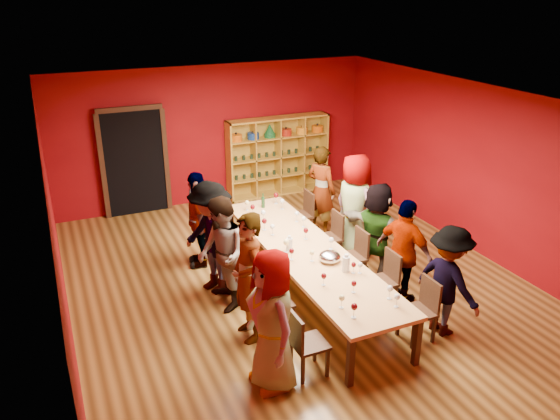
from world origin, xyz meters
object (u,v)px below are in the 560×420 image
(person_left_1, at_px, (248,278))
(wine_bottle, at_px, (263,202))
(chair_person_right_0, at_px, (423,307))
(tasting_table, at_px, (307,253))
(shelving_unit, at_px, (277,152))
(chair_person_left_4, at_px, (219,235))
(person_left_4, at_px, (198,219))
(chair_person_right_3, at_px, (332,234))
(person_right_0, at_px, (448,281))
(chair_person_right_4, at_px, (304,212))
(person_left_0, at_px, (272,321))
(chair_person_left_3, at_px, (237,257))
(person_left_2, at_px, (222,254))
(person_right_1, at_px, (404,253))
(person_right_4, at_px, (321,190))
(person_right_3, at_px, (355,207))
(spittoon_bowl, at_px, (330,257))
(chair_person_left_1, at_px, (271,300))
(person_left_3, at_px, (211,238))
(chair_person_left_2, at_px, (248,272))
(chair_person_right_1, at_px, (386,277))
(chair_person_left_0, at_px, (304,341))
(person_right_2, at_px, (377,231))
(chair_person_right_2, at_px, (356,253))

(person_left_1, xyz_separation_m, wine_bottle, (1.28, 2.60, -0.07))
(chair_person_right_0, bearing_deg, person_left_1, 155.21)
(tasting_table, distance_m, shelving_unit, 4.55)
(person_left_1, height_order, chair_person_left_4, person_left_1)
(person_left_4, relative_size, chair_person_right_3, 1.91)
(person_right_0, relative_size, chair_person_right_4, 1.80)
(person_left_0, relative_size, chair_person_left_4, 2.03)
(chair_person_left_3, height_order, chair_person_right_0, same)
(person_left_2, relative_size, person_right_1, 1.05)
(chair_person_left_3, xyz_separation_m, person_left_4, (-0.34, 0.93, 0.35))
(shelving_unit, xyz_separation_m, chair_person_right_4, (-0.49, -2.37, -0.49))
(person_right_1, relative_size, person_right_4, 0.96)
(chair_person_left_4, xyz_separation_m, person_right_3, (2.26, -0.79, 0.45))
(person_left_2, relative_size, person_right_4, 1.00)
(person_left_2, xyz_separation_m, spittoon_bowl, (1.46, -0.63, -0.05))
(chair_person_left_1, height_order, person_left_3, person_left_3)
(person_left_0, xyz_separation_m, chair_person_left_2, (0.42, 1.91, -0.41))
(person_right_0, distance_m, wine_bottle, 3.81)
(person_left_3, height_order, spittoon_bowl, person_left_3)
(shelving_unit, bearing_deg, chair_person_right_1, -95.40)
(chair_person_left_0, distance_m, person_left_4, 3.39)
(person_right_2, xyz_separation_m, person_right_3, (0.05, 0.79, 0.12))
(spittoon_bowl, bearing_deg, chair_person_left_0, -129.56)
(person_left_3, xyz_separation_m, person_right_3, (2.66, 0.15, 0.03))
(chair_person_right_1, distance_m, person_right_1, 0.46)
(chair_person_left_1, bearing_deg, person_left_1, 180.00)
(person_left_2, relative_size, chair_person_right_0, 1.97)
(person_left_0, xyz_separation_m, chair_person_left_4, (0.42, 3.36, -0.41))
(person_left_2, bearing_deg, chair_person_right_2, 90.17)
(chair_person_right_4, bearing_deg, chair_person_right_0, -90.00)
(chair_person_left_1, relative_size, person_left_4, 0.52)
(person_left_0, xyz_separation_m, person_right_1, (2.54, 0.92, -0.07))
(chair_person_right_2, bearing_deg, person_left_2, 176.72)
(shelving_unit, relative_size, person_left_1, 1.30)
(chair_person_right_4, bearing_deg, chair_person_left_0, -116.25)
(person_left_3, relative_size, person_left_4, 1.08)
(chair_person_right_2, bearing_deg, person_right_0, -77.57)
(chair_person_right_0, bearing_deg, chair_person_right_3, 90.00)
(person_left_1, distance_m, person_left_4, 2.33)
(person_right_2, relative_size, spittoon_bowl, 5.03)
(person_left_1, bearing_deg, wine_bottle, 153.71)
(chair_person_right_0, distance_m, wine_bottle, 3.72)
(person_right_0, bearing_deg, person_left_2, 45.25)
(person_right_0, bearing_deg, wine_bottle, 10.05)
(chair_person_right_1, distance_m, person_right_2, 1.00)
(tasting_table, bearing_deg, chair_person_left_3, 143.18)
(chair_person_left_4, distance_m, person_right_3, 2.43)
(chair_person_left_3, xyz_separation_m, chair_person_left_4, (0.00, 0.93, 0.00))
(person_left_3, xyz_separation_m, person_right_4, (2.59, 1.26, -0.04))
(shelving_unit, xyz_separation_m, chair_person_left_4, (-2.31, -2.70, -0.49))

